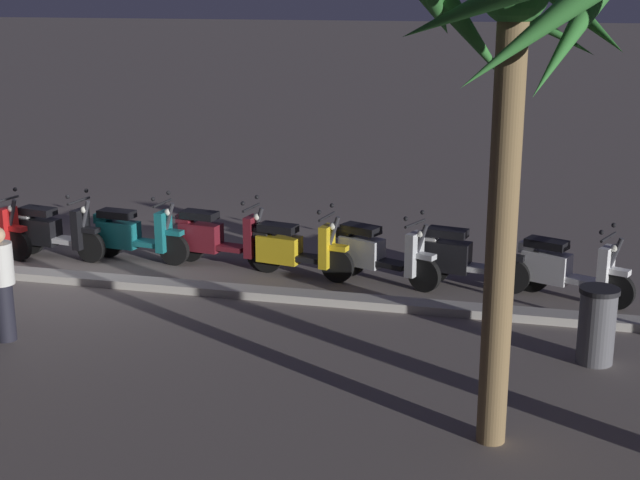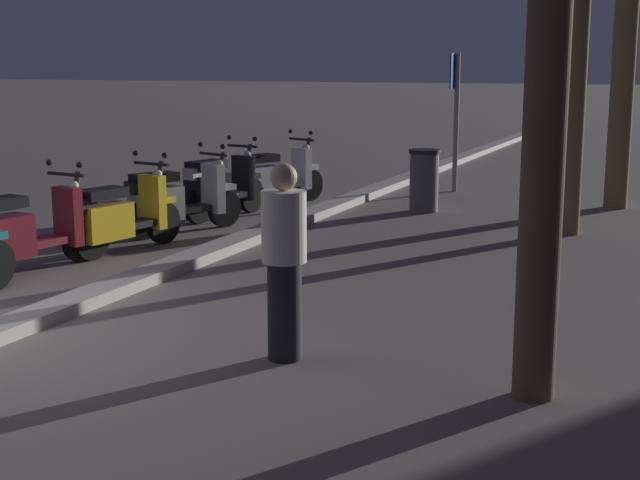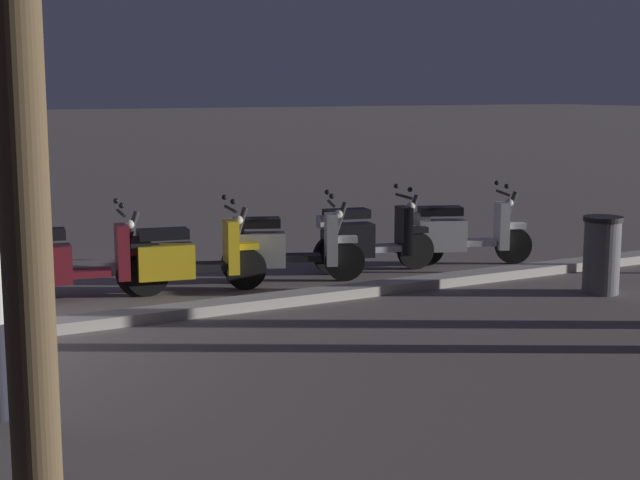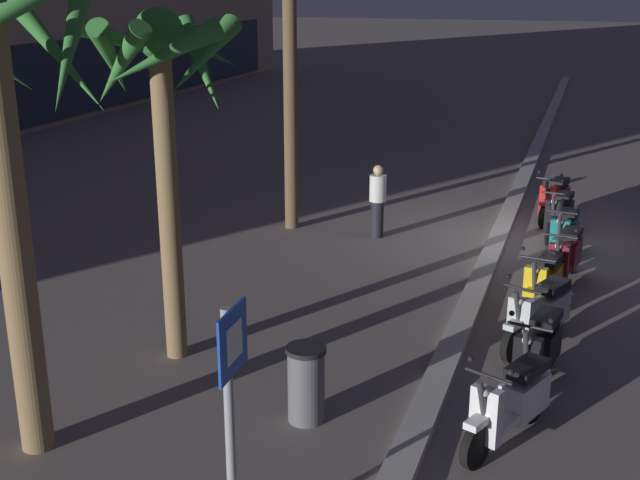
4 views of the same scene
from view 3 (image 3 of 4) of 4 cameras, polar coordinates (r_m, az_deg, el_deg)
name	(u,v)px [view 3 (image 3 of 4)]	position (r m, az deg, el deg)	size (l,w,h in m)	color
scooter_white_lead_nearest	(460,233)	(13.61, 8.41, 0.40)	(1.70, 0.88, 1.17)	black
scooter_black_last_in_row	(365,238)	(12.94, 2.72, 0.10)	(1.73, 0.65, 1.17)	black
scooter_silver_gap_after_mid	(281,247)	(12.26, -2.34, -0.45)	(1.76, 0.90, 1.17)	black
scooter_yellow_mid_rear	(187,258)	(11.70, -8.00, -1.05)	(1.73, 0.65, 1.17)	black
scooter_maroon_second_in_line	(67,262)	(11.56, -14.92, -1.30)	(1.85, 0.64, 1.17)	black
litter_bin	(602,254)	(12.09, 16.53, -0.83)	(0.48, 0.48, 0.95)	#56565B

